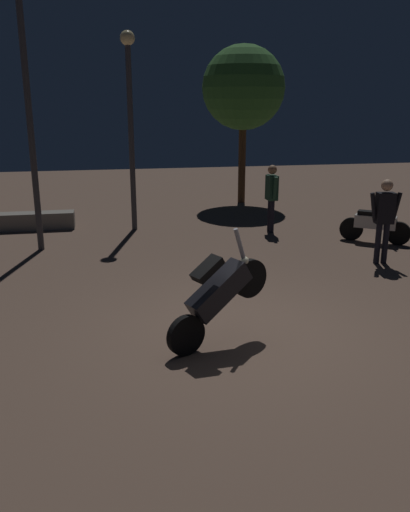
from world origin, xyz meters
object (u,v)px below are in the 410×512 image
Objects in this scene: motorcycle_white_parked_left at (375,225)px; streetlamp_near at (130,107)px; motorcycle_black_foreground at (219,294)px; streetlamp_far at (27,88)px; person_rider_beside at (272,192)px; person_bystander_far at (384,214)px.

streetlamp_near is (-5.59, 2.46, 2.70)m from motorcycle_white_parked_left.
motorcycle_black_foreground is 6.80m from motorcycle_white_parked_left.
motorcycle_white_parked_left is 0.28× the size of streetlamp_near.
motorcycle_black_foreground is 7.61m from streetlamp_near.
streetlamp_near is 0.87× the size of streetlamp_far.
person_rider_beside is 3.43m from person_bystander_far.
motorcycle_black_foreground is 1.17× the size of motorcycle_white_parked_left.
person_rider_beside is at bearing 31.43° from person_bystander_far.
person_rider_beside reaches higher than motorcycle_white_parked_left.
motorcycle_black_foreground is at bearing -99.88° from motorcycle_white_parked_left.
person_rider_beside is (2.76, 6.24, 0.30)m from motorcycle_black_foreground.
motorcycle_black_foreground is 0.29× the size of streetlamp_far.
person_bystander_far reaches higher than motorcycle_white_parked_left.
person_rider_beside is 4.17m from streetlamp_near.
motorcycle_white_parked_left is 1.86m from person_bystander_far.
streetlamp_far reaches higher than person_bystander_far.
streetlamp_near is at bearing -167.69° from motorcycle_white_parked_left.
person_rider_beside is at bearing 6.53° from streetlamp_far.
person_bystander_far is at bearing -77.82° from motorcycle_white_parked_left.
streetlamp_far is (-2.95, 5.59, 2.80)m from motorcycle_black_foreground.
motorcycle_black_foreground is at bearing 133.93° from person_bystander_far.
person_rider_beside is 6.28m from streetlamp_far.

